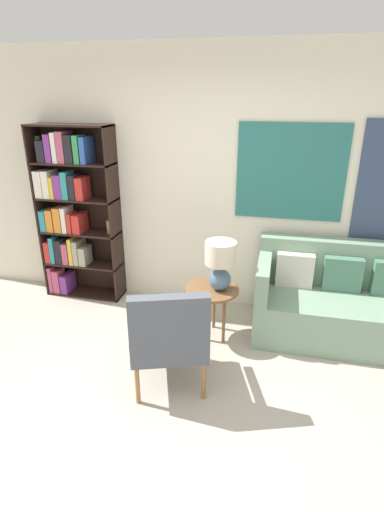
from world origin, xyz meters
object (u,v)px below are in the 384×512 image
at_px(couch, 340,302).
at_px(table_lamp, 220,262).
at_px(bookshelf, 70,209).
at_px(armchair, 169,334).
at_px(side_table, 212,294).

bearing_deg(couch, table_lamp, -164.12).
distance_m(bookshelf, table_lamp, 1.88).
bearing_deg(table_lamp, armchair, -107.68).
relative_size(bookshelf, armchair, 2.12).
height_order(bookshelf, armchair, bookshelf).
bearing_deg(side_table, bookshelf, 161.94).
bearing_deg(table_lamp, bookshelf, 162.64).
xyz_separation_m(bookshelf, table_lamp, (1.78, -0.56, -0.24)).
xyz_separation_m(couch, table_lamp, (-1.13, -0.32, 0.45)).
relative_size(side_table, table_lamp, 1.10).
bearing_deg(side_table, couch, 14.93).
xyz_separation_m(bookshelf, couch, (2.91, -0.23, -0.69)).
xyz_separation_m(armchair, couch, (1.40, 1.14, -0.17)).
relative_size(bookshelf, side_table, 3.70).
bearing_deg(armchair, bookshelf, 137.77).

